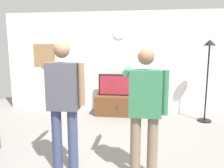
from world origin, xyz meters
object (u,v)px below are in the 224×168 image
object	(u,v)px
person_standing_nearer_lamp	(64,99)
television	(118,85)
tv_stand	(118,105)
framed_picture	(45,55)
person_standing_nearer_couch	(145,106)
wall_clock	(119,33)
floor_lamp	(208,64)

from	to	relation	value
person_standing_nearer_lamp	television	bearing A→B (deg)	79.83
tv_stand	framed_picture	bearing A→B (deg)	171.96
television	person_standing_nearer_couch	world-z (taller)	person_standing_nearer_couch
tv_stand	person_standing_nearer_lamp	bearing A→B (deg)	-100.34
television	framed_picture	bearing A→B (deg)	173.21
wall_clock	person_standing_nearer_lamp	size ratio (longest dim) A/B	0.17
floor_lamp	person_standing_nearer_lamp	world-z (taller)	floor_lamp
wall_clock	floor_lamp	xyz separation A→B (m)	(2.13, -0.56, -0.75)
tv_stand	television	size ratio (longest dim) A/B	1.14
tv_stand	person_standing_nearer_couch	size ratio (longest dim) A/B	0.67
television	framed_picture	xyz separation A→B (m)	(-2.09, 0.25, 0.77)
television	person_standing_nearer_lamp	bearing A→B (deg)	-100.17
tv_stand	floor_lamp	world-z (taller)	floor_lamp
person_standing_nearer_lamp	wall_clock	bearing A→B (deg)	80.65
television	floor_lamp	size ratio (longest dim) A/B	0.52
person_standing_nearer_lamp	framed_picture	bearing A→B (deg)	118.23
person_standing_nearer_couch	wall_clock	bearing A→B (deg)	101.65
television	floor_lamp	xyz separation A→B (m)	(2.13, -0.32, 0.60)
tv_stand	person_standing_nearer_lamp	distance (m)	2.84
tv_stand	wall_clock	world-z (taller)	wall_clock
television	person_standing_nearer_lamp	world-z (taller)	person_standing_nearer_lamp
television	person_standing_nearer_couch	size ratio (longest dim) A/B	0.59
television	wall_clock	bearing A→B (deg)	90.00
floor_lamp	person_standing_nearer_couch	distance (m)	2.91
wall_clock	framed_picture	bearing A→B (deg)	179.86
person_standing_nearer_lamp	person_standing_nearer_couch	size ratio (longest dim) A/B	1.05
tv_stand	television	xyz separation A→B (m)	(0.00, 0.05, 0.53)
tv_stand	person_standing_nearer_couch	xyz separation A→B (m)	(0.62, -2.72, 0.73)
television	person_standing_nearer_couch	distance (m)	2.85
wall_clock	framed_picture	distance (m)	2.17
wall_clock	person_standing_nearer_couch	size ratio (longest dim) A/B	0.18
television	floor_lamp	distance (m)	2.23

